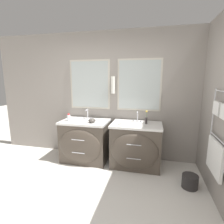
{
  "coord_description": "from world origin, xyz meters",
  "views": [
    {
      "loc": [
        0.91,
        -1.63,
        1.69
      ],
      "look_at": [
        0.2,
        1.32,
        1.09
      ],
      "focal_mm": 28.0,
      "sensor_mm": 36.0,
      "label": 1
    }
  ],
  "objects_px": {
    "toiletry_bottle": "(69,118)",
    "amenity_bowl": "(92,121)",
    "vanity_left": "(85,141)",
    "flower_vase": "(146,119)",
    "vanity_right": "(136,145)",
    "waste_bin": "(190,181)"
  },
  "relations": [
    {
      "from": "toiletry_bottle",
      "to": "vanity_left",
      "type": "bearing_deg",
      "value": 11.7
    },
    {
      "from": "vanity_left",
      "to": "toiletry_bottle",
      "type": "bearing_deg",
      "value": -168.3
    },
    {
      "from": "vanity_right",
      "to": "toiletry_bottle",
      "type": "relative_size",
      "value": 6.23
    },
    {
      "from": "vanity_left",
      "to": "amenity_bowl",
      "type": "relative_size",
      "value": 6.8
    },
    {
      "from": "vanity_right",
      "to": "waste_bin",
      "type": "relative_size",
      "value": 3.87
    },
    {
      "from": "vanity_right",
      "to": "amenity_bowl",
      "type": "height_order",
      "value": "amenity_bowl"
    },
    {
      "from": "vanity_left",
      "to": "toiletry_bottle",
      "type": "xyz_separation_m",
      "value": [
        -0.3,
        -0.06,
        0.48
      ]
    },
    {
      "from": "vanity_left",
      "to": "waste_bin",
      "type": "height_order",
      "value": "vanity_left"
    },
    {
      "from": "vanity_right",
      "to": "amenity_bowl",
      "type": "distance_m",
      "value": 0.96
    },
    {
      "from": "toiletry_bottle",
      "to": "amenity_bowl",
      "type": "height_order",
      "value": "toiletry_bottle"
    },
    {
      "from": "vanity_left",
      "to": "vanity_right",
      "type": "height_order",
      "value": "same"
    },
    {
      "from": "toiletry_bottle",
      "to": "waste_bin",
      "type": "bearing_deg",
      "value": -10.62
    },
    {
      "from": "toiletry_bottle",
      "to": "amenity_bowl",
      "type": "xyz_separation_m",
      "value": [
        0.49,
        -0.01,
        -0.03
      ]
    },
    {
      "from": "toiletry_bottle",
      "to": "amenity_bowl",
      "type": "bearing_deg",
      "value": -1.42
    },
    {
      "from": "waste_bin",
      "to": "amenity_bowl",
      "type": "bearing_deg",
      "value": 166.86
    },
    {
      "from": "amenity_bowl",
      "to": "waste_bin",
      "type": "xyz_separation_m",
      "value": [
        1.74,
        -0.41,
        -0.77
      ]
    },
    {
      "from": "toiletry_bottle",
      "to": "waste_bin",
      "type": "relative_size",
      "value": 0.62
    },
    {
      "from": "flower_vase",
      "to": "toiletry_bottle",
      "type": "bearing_deg",
      "value": -174.73
    },
    {
      "from": "vanity_right",
      "to": "toiletry_bottle",
      "type": "height_order",
      "value": "toiletry_bottle"
    },
    {
      "from": "vanity_left",
      "to": "amenity_bowl",
      "type": "height_order",
      "value": "amenity_bowl"
    },
    {
      "from": "vanity_left",
      "to": "amenity_bowl",
      "type": "bearing_deg",
      "value": -20.82
    },
    {
      "from": "vanity_right",
      "to": "vanity_left",
      "type": "bearing_deg",
      "value": 180.0
    }
  ]
}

